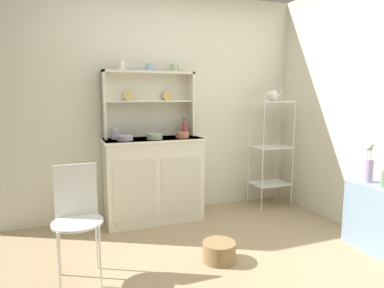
# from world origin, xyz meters

# --- Properties ---
(ground_plane) EXTENTS (3.84, 3.84, 0.00)m
(ground_plane) POSITION_xyz_m (0.00, 0.00, 0.00)
(ground_plane) COLOR tan
(ground_plane) RESTS_ON ground
(wall_back) EXTENTS (3.84, 0.05, 2.50)m
(wall_back) POSITION_xyz_m (0.00, 1.62, 1.25)
(wall_back) COLOR silver
(wall_back) RESTS_ON ground
(hutch_cabinet) EXTENTS (1.05, 0.45, 0.90)m
(hutch_cabinet) POSITION_xyz_m (-0.22, 1.37, 0.46)
(hutch_cabinet) COLOR silver
(hutch_cabinet) RESTS_ON ground
(hutch_shelf_unit) EXTENTS (0.98, 0.18, 0.71)m
(hutch_shelf_unit) POSITION_xyz_m (-0.22, 1.53, 1.32)
(hutch_shelf_unit) COLOR silver
(hutch_shelf_unit) RESTS_ON hutch_cabinet
(bakers_rack) EXTENTS (0.44, 0.33, 1.29)m
(bakers_rack) POSITION_xyz_m (1.23, 1.31, 0.78)
(bakers_rack) COLOR silver
(bakers_rack) RESTS_ON ground
(side_shelf_blue) EXTENTS (0.28, 0.48, 0.58)m
(side_shelf_blue) POSITION_xyz_m (1.44, -0.01, 0.29)
(side_shelf_blue) COLOR #849EBC
(side_shelf_blue) RESTS_ON ground
(wire_chair) EXTENTS (0.36, 0.36, 0.85)m
(wire_chair) POSITION_xyz_m (-1.03, 0.44, 0.52)
(wire_chair) COLOR white
(wire_chair) RESTS_ON ground
(floor_basket) EXTENTS (0.27, 0.27, 0.16)m
(floor_basket) POSITION_xyz_m (0.05, 0.29, 0.08)
(floor_basket) COLOR #93754C
(floor_basket) RESTS_ON ground
(cup_cream_0) EXTENTS (0.09, 0.08, 0.09)m
(cup_cream_0) POSITION_xyz_m (-0.51, 1.49, 1.66)
(cup_cream_0) COLOR silver
(cup_cream_0) RESTS_ON hutch_shelf_unit
(cup_sky_1) EXTENTS (0.09, 0.08, 0.08)m
(cup_sky_1) POSITION_xyz_m (-0.21, 1.49, 1.65)
(cup_sky_1) COLOR #8EB2D1
(cup_sky_1) RESTS_ON hutch_shelf_unit
(cup_sage_2) EXTENTS (0.10, 0.08, 0.08)m
(cup_sage_2) POSITION_xyz_m (0.06, 1.49, 1.65)
(cup_sage_2) COLOR #9EB78E
(cup_sage_2) RESTS_ON hutch_shelf_unit
(bowl_mixing_large) EXTENTS (0.16, 0.16, 0.05)m
(bowl_mixing_large) POSITION_xyz_m (-0.52, 1.29, 0.93)
(bowl_mixing_large) COLOR #B79ECC
(bowl_mixing_large) RESTS_ON hutch_cabinet
(bowl_floral_medium) EXTENTS (0.17, 0.17, 0.06)m
(bowl_floral_medium) POSITION_xyz_m (-0.22, 1.29, 0.93)
(bowl_floral_medium) COLOR #9EB78E
(bowl_floral_medium) RESTS_ON hutch_cabinet
(bowl_cream_small) EXTENTS (0.14, 0.14, 0.06)m
(bowl_cream_small) POSITION_xyz_m (0.09, 1.29, 0.93)
(bowl_cream_small) COLOR #C67556
(bowl_cream_small) RESTS_ON hutch_cabinet
(jam_bottle) EXTENTS (0.06, 0.06, 0.20)m
(jam_bottle) POSITION_xyz_m (0.17, 1.45, 0.98)
(jam_bottle) COLOR #B74C47
(jam_bottle) RESTS_ON hutch_cabinet
(utensil_jar) EXTENTS (0.08, 0.08, 0.25)m
(utensil_jar) POSITION_xyz_m (-0.61, 1.45, 0.96)
(utensil_jar) COLOR #B2B7C6
(utensil_jar) RESTS_ON hutch_cabinet
(porcelain_teapot) EXTENTS (0.22, 0.13, 0.15)m
(porcelain_teapot) POSITION_xyz_m (1.22, 1.31, 1.36)
(porcelain_teapot) COLOR white
(porcelain_teapot) RESTS_ON bakers_rack
(flower_vase) EXTENTS (0.09, 0.09, 0.35)m
(flower_vase) POSITION_xyz_m (1.44, 0.11, 0.70)
(flower_vase) COLOR #B79ECC
(flower_vase) RESTS_ON side_shelf_blue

